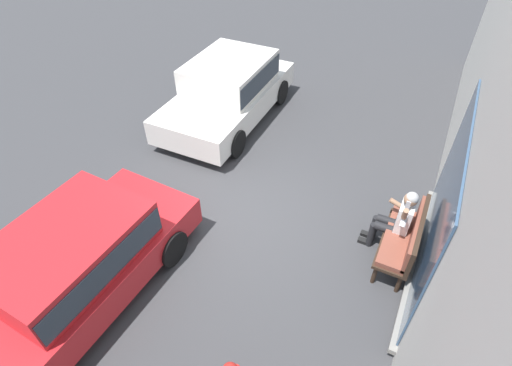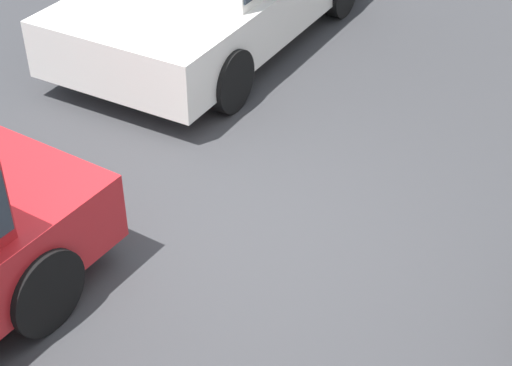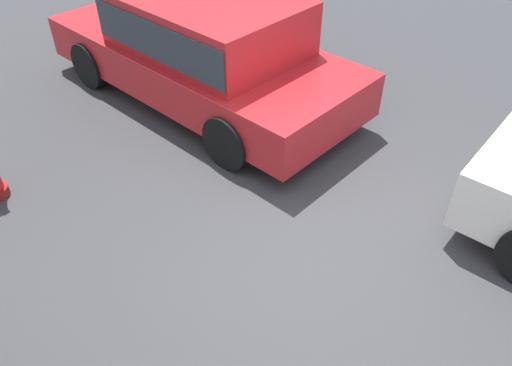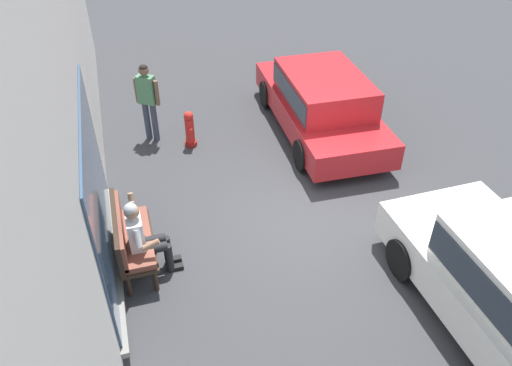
# 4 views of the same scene
# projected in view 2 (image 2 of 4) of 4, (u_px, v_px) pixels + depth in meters

# --- Properties ---
(ground_plane) EXTENTS (60.00, 60.00, 0.00)m
(ground_plane) POSITION_uv_depth(u_px,v_px,m) (230.00, 235.00, 6.19)
(ground_plane) COLOR #38383A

